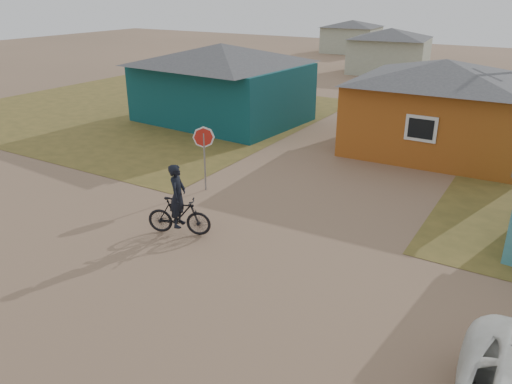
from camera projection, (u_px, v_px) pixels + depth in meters
ground at (191, 281)px, 12.11m from camera, size 120.00×120.00×0.00m
grass_nw at (141, 110)px, 29.12m from camera, size 20.00×18.00×0.00m
house_teal at (222, 82)px, 26.09m from camera, size 8.93×7.08×4.00m
house_yellow at (441, 105)px, 21.19m from camera, size 7.72×6.76×3.90m
house_pale_west at (390, 50)px, 41.14m from camera, size 7.04×6.15×3.60m
house_pale_north at (352, 36)px, 54.51m from camera, size 6.28×5.81×3.40m
stop_sign at (204, 143)px, 16.95m from camera, size 0.74×0.23×2.30m
cyclist at (179, 209)px, 14.17m from camera, size 1.93×1.17×2.11m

